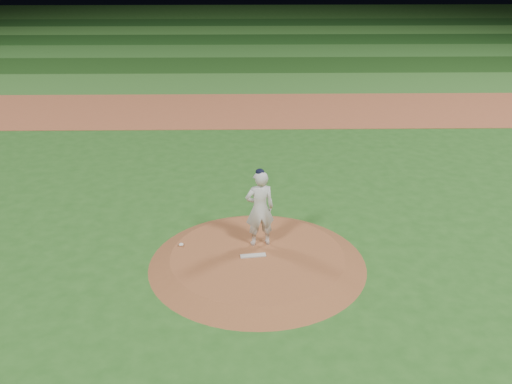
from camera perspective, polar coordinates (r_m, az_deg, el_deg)
name	(u,v)px	position (r m, az deg, el deg)	size (l,w,h in m)	color
ground	(257,264)	(14.60, 0.14, -7.17)	(120.00, 120.00, 0.00)	#255A1D
infield_dirt_band	(252,110)	(27.53, -0.44, 8.20)	(70.00, 6.00, 0.02)	#A25332
outfield_stripe_0	(251,83)	(32.85, -0.55, 10.84)	(70.00, 5.00, 0.02)	#316B27
outfield_stripe_1	(250,65)	(37.74, -0.62, 12.59)	(70.00, 5.00, 0.02)	#193F14
outfield_stripe_2	(249,51)	(42.64, -0.67, 13.94)	(70.00, 5.00, 0.02)	#2D6625
outfield_stripe_3	(249,39)	(47.57, -0.71, 15.02)	(70.00, 5.00, 0.02)	#184315
outfield_stripe_4	(249,30)	(52.51, -0.75, 15.89)	(70.00, 5.00, 0.02)	#36762B
outfield_stripe_5	(248,22)	(57.47, -0.78, 16.61)	(70.00, 5.00, 0.02)	#174215
pitchers_mound	(257,259)	(14.54, 0.14, -6.75)	(5.50, 5.50, 0.25)	brown
pitching_rubber	(253,256)	(14.42, -0.29, -6.38)	(0.65, 0.16, 0.03)	beige
rosin_bag	(181,245)	(15.00, -7.50, -5.23)	(0.13, 0.13, 0.07)	white
pitcher_on_mound	(260,208)	(14.49, 0.38, -1.62)	(0.83, 0.64, 2.11)	silver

